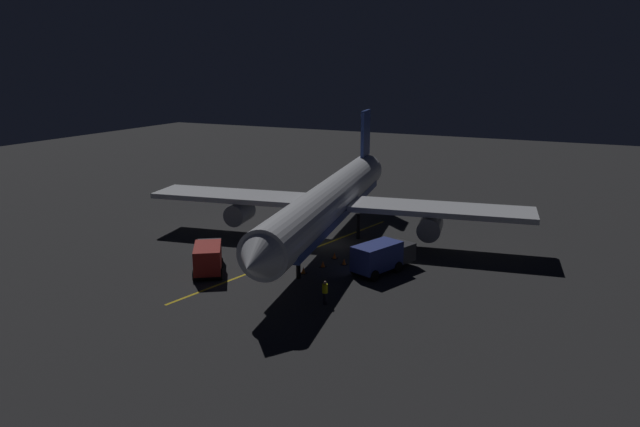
{
  "coord_description": "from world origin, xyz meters",
  "views": [
    {
      "loc": [
        -22.24,
        48.35,
        16.6
      ],
      "look_at": [
        0.0,
        2.0,
        3.5
      ],
      "focal_mm": 33.06,
      "sensor_mm": 36.0,
      "label": 1
    }
  ],
  "objects_px": {
    "traffic_cone_near_right": "(323,264)",
    "ground_crew_worker": "(325,292)",
    "traffic_cone_near_left": "(303,270)",
    "baggage_truck": "(208,258)",
    "traffic_cone_under_wing": "(335,256)",
    "airliner": "(331,201)",
    "catering_truck": "(382,257)",
    "traffic_cone_far": "(344,262)"
  },
  "relations": [
    {
      "from": "traffic_cone_near_left",
      "to": "traffic_cone_near_right",
      "type": "xyz_separation_m",
      "value": [
        -0.77,
        -2.08,
        0.0
      ]
    },
    {
      "from": "airliner",
      "to": "traffic_cone_under_wing",
      "type": "height_order",
      "value": "airliner"
    },
    {
      "from": "airliner",
      "to": "catering_truck",
      "type": "xyz_separation_m",
      "value": [
        -7.11,
        5.55,
        -2.8
      ]
    },
    {
      "from": "baggage_truck",
      "to": "traffic_cone_under_wing",
      "type": "xyz_separation_m",
      "value": [
        -7.92,
        -7.59,
        -0.99
      ]
    },
    {
      "from": "airliner",
      "to": "traffic_cone_under_wing",
      "type": "bearing_deg",
      "value": 118.49
    },
    {
      "from": "catering_truck",
      "to": "traffic_cone_under_wing",
      "type": "height_order",
      "value": "catering_truck"
    },
    {
      "from": "baggage_truck",
      "to": "traffic_cone_under_wing",
      "type": "bearing_deg",
      "value": -136.21
    },
    {
      "from": "baggage_truck",
      "to": "traffic_cone_near_left",
      "type": "height_order",
      "value": "baggage_truck"
    },
    {
      "from": "airliner",
      "to": "baggage_truck",
      "type": "xyz_separation_m",
      "value": [
        5.66,
        11.75,
        -2.85
      ]
    },
    {
      "from": "traffic_cone_near_right",
      "to": "ground_crew_worker",
      "type": "bearing_deg",
      "value": 116.39
    },
    {
      "from": "traffic_cone_far",
      "to": "traffic_cone_near_left",
      "type": "bearing_deg",
      "value": 57.83
    },
    {
      "from": "baggage_truck",
      "to": "traffic_cone_near_left",
      "type": "relative_size",
      "value": 10.57
    },
    {
      "from": "airliner",
      "to": "catering_truck",
      "type": "distance_m",
      "value": 9.44
    },
    {
      "from": "baggage_truck",
      "to": "traffic_cone_near_left",
      "type": "distance_m",
      "value": 7.86
    },
    {
      "from": "catering_truck",
      "to": "traffic_cone_near_right",
      "type": "xyz_separation_m",
      "value": [
        4.82,
        1.06,
        -1.03
      ]
    },
    {
      "from": "ground_crew_worker",
      "to": "baggage_truck",
      "type": "bearing_deg",
      "value": -9.38
    },
    {
      "from": "baggage_truck",
      "to": "traffic_cone_far",
      "type": "bearing_deg",
      "value": -145.25
    },
    {
      "from": "catering_truck",
      "to": "traffic_cone_far",
      "type": "bearing_deg",
      "value": -4.34
    },
    {
      "from": "traffic_cone_near_left",
      "to": "ground_crew_worker",
      "type": "bearing_deg",
      "value": 130.74
    },
    {
      "from": "traffic_cone_near_left",
      "to": "traffic_cone_under_wing",
      "type": "relative_size",
      "value": 1.0
    },
    {
      "from": "baggage_truck",
      "to": "traffic_cone_far",
      "type": "height_order",
      "value": "baggage_truck"
    },
    {
      "from": "ground_crew_worker",
      "to": "traffic_cone_far",
      "type": "relative_size",
      "value": 3.16
    },
    {
      "from": "catering_truck",
      "to": "traffic_cone_near_left",
      "type": "bearing_deg",
      "value": 29.34
    },
    {
      "from": "airliner",
      "to": "traffic_cone_far",
      "type": "xyz_separation_m",
      "value": [
        -3.66,
        5.29,
        -3.83
      ]
    },
    {
      "from": "catering_truck",
      "to": "ground_crew_worker",
      "type": "distance_m",
      "value": 8.21
    },
    {
      "from": "airliner",
      "to": "traffic_cone_under_wing",
      "type": "xyz_separation_m",
      "value": [
        -2.26,
        4.16,
        -3.83
      ]
    },
    {
      "from": "traffic_cone_under_wing",
      "to": "traffic_cone_far",
      "type": "xyz_separation_m",
      "value": [
        -1.4,
        1.13,
        0.0
      ]
    },
    {
      "from": "traffic_cone_under_wing",
      "to": "baggage_truck",
      "type": "bearing_deg",
      "value": 43.79
    },
    {
      "from": "catering_truck",
      "to": "airliner",
      "type": "bearing_deg",
      "value": -37.97
    },
    {
      "from": "airliner",
      "to": "traffic_cone_near_right",
      "type": "bearing_deg",
      "value": 109.09
    },
    {
      "from": "baggage_truck",
      "to": "ground_crew_worker",
      "type": "distance_m",
      "value": 11.6
    },
    {
      "from": "traffic_cone_near_right",
      "to": "traffic_cone_far",
      "type": "bearing_deg",
      "value": -135.94
    },
    {
      "from": "ground_crew_worker",
      "to": "traffic_cone_near_right",
      "type": "bearing_deg",
      "value": -63.61
    },
    {
      "from": "baggage_truck",
      "to": "ground_crew_worker",
      "type": "bearing_deg",
      "value": 170.62
    },
    {
      "from": "catering_truck",
      "to": "baggage_truck",
      "type": "bearing_deg",
      "value": 25.9
    },
    {
      "from": "airliner",
      "to": "traffic_cone_far",
      "type": "bearing_deg",
      "value": 124.68
    },
    {
      "from": "traffic_cone_far",
      "to": "baggage_truck",
      "type": "bearing_deg",
      "value": 34.75
    },
    {
      "from": "traffic_cone_near_left",
      "to": "traffic_cone_near_right",
      "type": "bearing_deg",
      "value": -110.39
    },
    {
      "from": "catering_truck",
      "to": "traffic_cone_far",
      "type": "height_order",
      "value": "catering_truck"
    },
    {
      "from": "airliner",
      "to": "ground_crew_worker",
      "type": "height_order",
      "value": "airliner"
    },
    {
      "from": "airliner",
      "to": "catering_truck",
      "type": "bearing_deg",
      "value": 142.03
    },
    {
      "from": "ground_crew_worker",
      "to": "traffic_cone_under_wing",
      "type": "xyz_separation_m",
      "value": [
        3.52,
        -9.48,
        -0.64
      ]
    }
  ]
}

